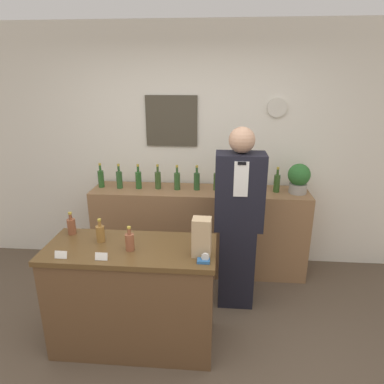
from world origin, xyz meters
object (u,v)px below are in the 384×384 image
Objects in this scene: potted_plant at (299,178)px; paper_bag at (202,237)px; shopkeeper at (238,221)px; tape_dispenser at (204,259)px.

potted_plant reaches higher than paper_bag.
shopkeeper is 5.49× the size of potted_plant.
paper_bag is at bearing 103.19° from tape_dispenser.
potted_plant is at bearing 56.45° from tape_dispenser.
shopkeeper is at bearing 71.21° from tape_dispenser.
shopkeeper is at bearing 67.04° from paper_bag.
shopkeeper is 0.91m from potted_plant.
tape_dispenser is at bearing -76.81° from paper_bag.
tape_dispenser is (-0.92, -1.39, -0.21)m from potted_plant.
potted_plant reaches higher than tape_dispenser.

